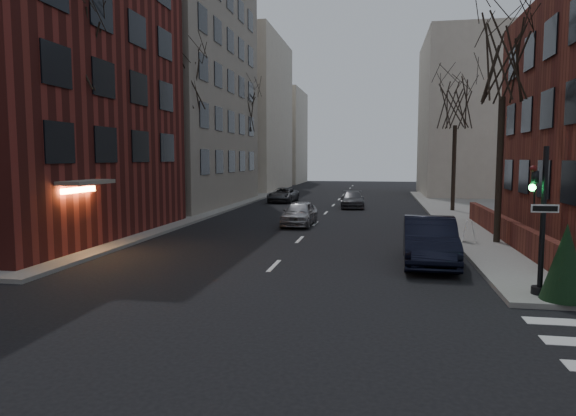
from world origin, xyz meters
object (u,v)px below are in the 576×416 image
object	(u,v)px
parked_sedan	(429,241)
streetlamp_far	(253,154)
car_lane_silver	(299,213)
sandwich_board	(469,231)
tree_left_b	(183,78)
traffic_signal	(540,230)
streetlamp_near	(168,151)
evergreen_shrub	(566,262)
tree_right_b	(456,104)
car_lane_gray	(352,200)
tree_left_c	(241,112)
tree_left_a	(73,44)
tree_right_a	(504,59)
car_lane_far	(283,195)

from	to	relation	value
parked_sedan	streetlamp_far	bearing A→B (deg)	117.29
car_lane_silver	sandwich_board	size ratio (longest dim) A/B	4.30
tree_left_b	car_lane_silver	size ratio (longest dim) A/B	2.63
parked_sedan	tree_left_b	bearing A→B (deg)	140.13
traffic_signal	sandwich_board	distance (m)	8.93
tree_left_b	streetlamp_near	bearing A→B (deg)	-81.47
sandwich_board	evergreen_shrub	bearing A→B (deg)	-79.41
tree_right_b	evergreen_shrub	world-z (taller)	tree_right_b
tree_left_b	tree_right_b	size ratio (longest dim) A/B	1.18
evergreen_shrub	car_lane_gray	bearing A→B (deg)	104.90
tree_left_c	streetlamp_far	world-z (taller)	tree_left_c
traffic_signal	tree_left_a	world-z (taller)	tree_left_a
tree_left_a	tree_right_a	size ratio (longest dim) A/B	1.06
streetlamp_far	car_lane_silver	distance (m)	20.64
parked_sedan	car_lane_gray	distance (m)	21.21
streetlamp_near	parked_sedan	world-z (taller)	streetlamp_near
tree_left_a	tree_right_a	distance (m)	18.05
evergreen_shrub	tree_left_b	bearing A→B (deg)	134.59
streetlamp_near	car_lane_far	xyz separation A→B (m)	(3.60, 16.24, -3.61)
tree_left_c	tree_right_b	distance (m)	19.34
tree_right_a	car_lane_silver	world-z (taller)	tree_right_a
car_lane_far	sandwich_board	xyz separation A→B (m)	(12.20, -20.42, 0.00)
tree_right_b	car_lane_silver	size ratio (longest dim) A/B	2.23
tree_left_a	tree_left_b	distance (m)	12.01
car_lane_silver	tree_right_a	bearing A→B (deg)	-25.61
tree_right_b	streetlamp_near	world-z (taller)	tree_right_b
tree_right_a	evergreen_shrub	bearing A→B (deg)	-92.09
tree_left_a	tree_left_c	bearing A→B (deg)	90.00
streetlamp_near	streetlamp_far	distance (m)	20.00
tree_right_b	car_lane_gray	distance (m)	10.22
tree_left_a	evergreen_shrub	world-z (taller)	tree_left_a
tree_right_a	parked_sedan	size ratio (longest dim) A/B	1.88
streetlamp_near	tree_left_c	bearing A→B (deg)	91.91
parked_sedan	traffic_signal	bearing A→B (deg)	-58.35
tree_right_a	tree_right_b	size ratio (longest dim) A/B	1.06
tree_left_a	tree_left_b	xyz separation A→B (m)	(0.00, 12.00, 0.44)
tree_right_b	parked_sedan	size ratio (longest dim) A/B	1.78
tree_left_c	tree_left_a	bearing A→B (deg)	-90.00
traffic_signal	car_lane_far	size ratio (longest dim) A/B	0.89
tree_left_c	evergreen_shrub	world-z (taller)	tree_left_c
car_lane_silver	traffic_signal	bearing A→B (deg)	-55.98
tree_right_b	car_lane_silver	bearing A→B (deg)	-137.03
tree_left_a	parked_sedan	size ratio (longest dim) A/B	1.98
car_lane_gray	tree_right_b	bearing A→B (deg)	-19.81
traffic_signal	tree_right_a	bearing A→B (deg)	84.53
tree_right_a	sandwich_board	size ratio (longest dim) A/B	10.17
tree_left_c	tree_right_b	size ratio (longest dim) A/B	1.06
tree_left_a	car_lane_far	world-z (taller)	tree_left_a
tree_left_a	tree_right_b	distance (m)	25.19
traffic_signal	parked_sedan	bearing A→B (deg)	119.83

